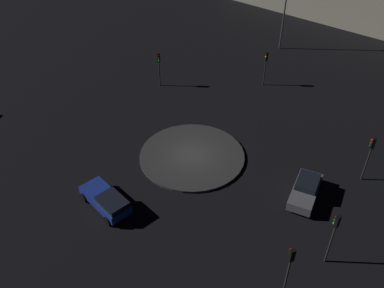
{
  "coord_description": "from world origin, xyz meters",
  "views": [
    {
      "loc": [
        -9.3,
        25.08,
        22.39
      ],
      "look_at": [
        0.0,
        0.0,
        1.35
      ],
      "focal_mm": 38.64,
      "sensor_mm": 36.0,
      "label": 1
    }
  ],
  "objects_px": {
    "car_blue": "(107,200)",
    "traffic_light_northwest": "(334,230)",
    "traffic_light_south": "(266,62)",
    "car_grey": "(306,190)",
    "traffic_light_west": "(370,151)",
    "traffic_light_northwest_near": "(289,264)",
    "traffic_light_southeast": "(159,63)",
    "streetlamp_south": "(286,4)"
  },
  "relations": [
    {
      "from": "traffic_light_south",
      "to": "traffic_light_southeast",
      "type": "height_order",
      "value": "traffic_light_south"
    },
    {
      "from": "car_grey",
      "to": "traffic_light_southeast",
      "type": "height_order",
      "value": "traffic_light_southeast"
    },
    {
      "from": "car_grey",
      "to": "car_blue",
      "type": "bearing_deg",
      "value": -60.08
    },
    {
      "from": "traffic_light_northwest_near",
      "to": "streetlamp_south",
      "type": "height_order",
      "value": "streetlamp_south"
    },
    {
      "from": "streetlamp_south",
      "to": "traffic_light_southeast",
      "type": "bearing_deg",
      "value": 52.91
    },
    {
      "from": "traffic_light_west",
      "to": "car_grey",
      "type": "bearing_deg",
      "value": 33.69
    },
    {
      "from": "traffic_light_northwest",
      "to": "traffic_light_northwest_near",
      "type": "xyz_separation_m",
      "value": [
        2.1,
        3.46,
        0.12
      ]
    },
    {
      "from": "car_blue",
      "to": "traffic_light_west",
      "type": "relative_size",
      "value": 1.14
    },
    {
      "from": "car_blue",
      "to": "streetlamp_south",
      "type": "height_order",
      "value": "streetlamp_south"
    },
    {
      "from": "traffic_light_west",
      "to": "traffic_light_northwest",
      "type": "bearing_deg",
      "value": 69.73
    },
    {
      "from": "car_blue",
      "to": "traffic_light_west",
      "type": "xyz_separation_m",
      "value": [
        -17.25,
        -9.65,
        2.13
      ]
    },
    {
      "from": "car_blue",
      "to": "traffic_light_south",
      "type": "bearing_deg",
      "value": -80.47
    },
    {
      "from": "traffic_light_northwest_near",
      "to": "traffic_light_west",
      "type": "height_order",
      "value": "traffic_light_northwest_near"
    },
    {
      "from": "car_blue",
      "to": "traffic_light_northwest",
      "type": "bearing_deg",
      "value": -150.38
    },
    {
      "from": "traffic_light_northwest_near",
      "to": "car_blue",
      "type": "bearing_deg",
      "value": 35.7
    },
    {
      "from": "traffic_light_south",
      "to": "traffic_light_northwest_near",
      "type": "bearing_deg",
      "value": 27.26
    },
    {
      "from": "traffic_light_southeast",
      "to": "traffic_light_northwest_near",
      "type": "height_order",
      "value": "traffic_light_northwest_near"
    },
    {
      "from": "traffic_light_northwest_near",
      "to": "traffic_light_west",
      "type": "xyz_separation_m",
      "value": [
        -3.95,
        -12.37,
        -0.24
      ]
    },
    {
      "from": "car_blue",
      "to": "traffic_light_northwest",
      "type": "xyz_separation_m",
      "value": [
        -15.4,
        -0.74,
        2.25
      ]
    },
    {
      "from": "traffic_light_west",
      "to": "traffic_light_northwest_near",
      "type": "bearing_deg",
      "value": 63.74
    },
    {
      "from": "car_blue",
      "to": "streetlamp_south",
      "type": "relative_size",
      "value": 0.5
    },
    {
      "from": "car_grey",
      "to": "streetlamp_south",
      "type": "height_order",
      "value": "streetlamp_south"
    },
    {
      "from": "traffic_light_northwest",
      "to": "traffic_light_south",
      "type": "distance_m",
      "value": 22.52
    },
    {
      "from": "traffic_light_southeast",
      "to": "traffic_light_west",
      "type": "distance_m",
      "value": 22.28
    },
    {
      "from": "traffic_light_south",
      "to": "traffic_light_northwest",
      "type": "bearing_deg",
      "value": 34.73
    },
    {
      "from": "traffic_light_northwest_near",
      "to": "traffic_light_southeast",
      "type": "bearing_deg",
      "value": -2.95
    },
    {
      "from": "car_blue",
      "to": "traffic_light_south",
      "type": "relative_size",
      "value": 1.23
    },
    {
      "from": "traffic_light_south",
      "to": "traffic_light_southeast",
      "type": "distance_m",
      "value": 11.04
    },
    {
      "from": "traffic_light_south",
      "to": "car_blue",
      "type": "bearing_deg",
      "value": -5.28
    },
    {
      "from": "traffic_light_southeast",
      "to": "streetlamp_south",
      "type": "height_order",
      "value": "streetlamp_south"
    },
    {
      "from": "traffic_light_south",
      "to": "streetlamp_south",
      "type": "distance_m",
      "value": 9.99
    },
    {
      "from": "car_grey",
      "to": "traffic_light_south",
      "type": "xyz_separation_m",
      "value": [
        6.6,
        -15.43,
        1.94
      ]
    },
    {
      "from": "car_grey",
      "to": "traffic_light_west",
      "type": "distance_m",
      "value": 5.71
    },
    {
      "from": "car_grey",
      "to": "traffic_light_northwest",
      "type": "distance_m",
      "value": 6.16
    },
    {
      "from": "car_blue",
      "to": "streetlamp_south",
      "type": "bearing_deg",
      "value": -75.2
    },
    {
      "from": "car_grey",
      "to": "traffic_light_northwest_near",
      "type": "height_order",
      "value": "traffic_light_northwest_near"
    },
    {
      "from": "car_grey",
      "to": "traffic_light_south",
      "type": "bearing_deg",
      "value": -151.46
    },
    {
      "from": "car_grey",
      "to": "traffic_light_northwest_near",
      "type": "bearing_deg",
      "value": 5.24
    },
    {
      "from": "traffic_light_south",
      "to": "traffic_light_northwest_near",
      "type": "height_order",
      "value": "traffic_light_northwest_near"
    },
    {
      "from": "car_grey",
      "to": "traffic_light_west",
      "type": "relative_size",
      "value": 1.05
    },
    {
      "from": "traffic_light_southeast",
      "to": "traffic_light_northwest_near",
      "type": "bearing_deg",
      "value": 3.37
    },
    {
      "from": "car_blue",
      "to": "car_grey",
      "type": "relative_size",
      "value": 1.09
    }
  ]
}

